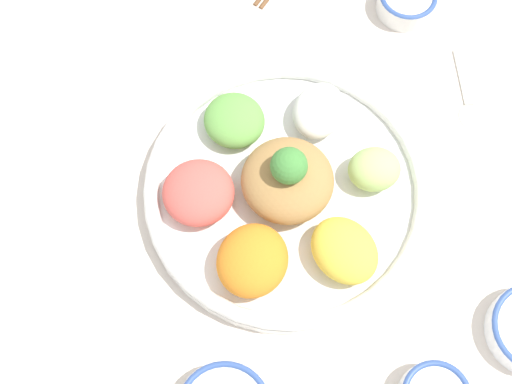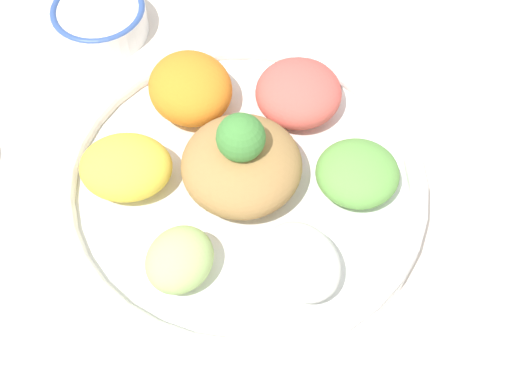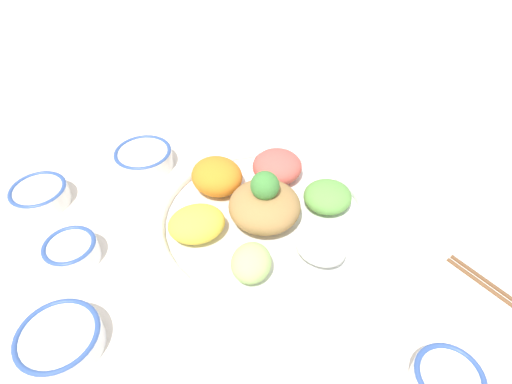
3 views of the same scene
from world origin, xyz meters
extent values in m
plane|color=silver|center=(0.00, 0.00, 0.00)|extent=(2.40, 2.40, 0.00)
cylinder|color=white|center=(0.01, -0.03, 0.01)|extent=(0.37, 0.37, 0.02)
torus|color=white|center=(0.01, -0.03, 0.03)|extent=(0.37, 0.37, 0.02)
ellipsoid|color=#E55B51|center=(0.02, 0.08, 0.04)|extent=(0.10, 0.10, 0.05)
ellipsoid|color=orange|center=(-0.08, 0.04, 0.05)|extent=(0.13, 0.13, 0.06)
ellipsoid|color=yellow|center=(-0.10, -0.07, 0.04)|extent=(0.11, 0.11, 0.05)
ellipsoid|color=#B7DB7A|center=(0.00, -0.14, 0.04)|extent=(0.07, 0.07, 0.05)
ellipsoid|color=white|center=(0.10, -0.09, 0.04)|extent=(0.11, 0.10, 0.04)
ellipsoid|color=#6BAD4C|center=(0.11, 0.02, 0.04)|extent=(0.11, 0.11, 0.04)
ellipsoid|color=#AD7F47|center=(0.01, -0.03, 0.05)|extent=(0.12, 0.12, 0.06)
sphere|color=#478E3D|center=(0.01, -0.03, 0.10)|extent=(0.05, 0.05, 0.05)
cylinder|color=white|center=(-0.25, 0.11, 0.02)|extent=(0.11, 0.11, 0.04)
torus|color=#38569E|center=(-0.25, 0.11, 0.03)|extent=(0.11, 0.11, 0.01)
cylinder|color=maroon|center=(-0.25, 0.11, 0.03)|extent=(0.09, 0.09, 0.00)
camera|label=1|loc=(-0.32, 0.09, 0.88)|focal=50.00mm
camera|label=2|loc=(0.19, -0.38, 0.62)|focal=50.00mm
camera|label=3|loc=(0.05, -0.52, 0.54)|focal=30.00mm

